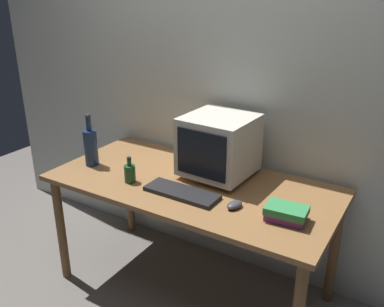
# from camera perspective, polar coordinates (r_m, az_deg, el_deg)

# --- Properties ---
(ground_plane) EXTENTS (6.00, 6.00, 0.00)m
(ground_plane) POSITION_cam_1_polar(r_m,az_deg,el_deg) (2.84, 0.00, -17.67)
(ground_plane) COLOR slate
(back_wall) EXTENTS (4.00, 0.08, 2.50)m
(back_wall) POSITION_cam_1_polar(r_m,az_deg,el_deg) (2.65, 5.29, 9.66)
(back_wall) COLOR beige
(back_wall) RESTS_ON ground
(desk) EXTENTS (1.67, 0.80, 0.75)m
(desk) POSITION_cam_1_polar(r_m,az_deg,el_deg) (2.47, 0.00, -5.69)
(desk) COLOR olive
(desk) RESTS_ON ground
(crt_monitor) EXTENTS (0.40, 0.40, 0.37)m
(crt_monitor) POSITION_cam_1_polar(r_m,az_deg,el_deg) (2.44, 3.68, 1.07)
(crt_monitor) COLOR beige
(crt_monitor) RESTS_ON desk
(keyboard) EXTENTS (0.42, 0.16, 0.02)m
(keyboard) POSITION_cam_1_polar(r_m,az_deg,el_deg) (2.29, -1.41, -5.35)
(keyboard) COLOR black
(keyboard) RESTS_ON desk
(computer_mouse) EXTENTS (0.08, 0.11, 0.04)m
(computer_mouse) POSITION_cam_1_polar(r_m,az_deg,el_deg) (2.17, 5.81, -6.96)
(computer_mouse) COLOR #3F3F47
(computer_mouse) RESTS_ON desk
(bottle_tall) EXTENTS (0.08, 0.08, 0.34)m
(bottle_tall) POSITION_cam_1_polar(r_m,az_deg,el_deg) (2.69, -13.63, 0.99)
(bottle_tall) COLOR navy
(bottle_tall) RESTS_ON desk
(bottle_short) EXTENTS (0.07, 0.07, 0.16)m
(bottle_short) POSITION_cam_1_polar(r_m,az_deg,el_deg) (2.44, -8.47, -2.59)
(bottle_short) COLOR #1E4C23
(bottle_short) RESTS_ON desk
(book_stack) EXTENTS (0.21, 0.16, 0.08)m
(book_stack) POSITION_cam_1_polar(r_m,az_deg,el_deg) (2.09, 12.69, -7.91)
(book_stack) COLOR #843893
(book_stack) RESTS_ON desk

